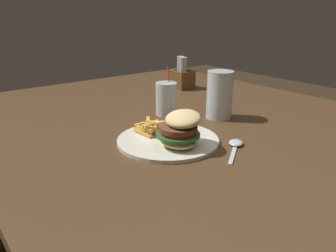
% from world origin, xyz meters
% --- Properties ---
extents(dining_table, '(1.62, 1.21, 0.72)m').
position_xyz_m(dining_table, '(0.00, 0.00, 0.61)').
color(dining_table, '#4C331E').
rests_on(dining_table, ground_plane).
extents(meal_plate_near, '(0.27, 0.27, 0.10)m').
position_xyz_m(meal_plate_near, '(0.10, -0.16, 0.75)').
color(meal_plate_near, silver).
rests_on(meal_plate_near, dining_table).
extents(beer_glass, '(0.08, 0.08, 0.15)m').
position_xyz_m(beer_glass, '(0.01, 0.10, 0.79)').
color(beer_glass, silver).
rests_on(beer_glass, dining_table).
extents(juice_glass, '(0.07, 0.07, 0.16)m').
position_xyz_m(juice_glass, '(-0.12, -0.02, 0.77)').
color(juice_glass, silver).
rests_on(juice_glass, dining_table).
extents(spoon, '(0.10, 0.13, 0.01)m').
position_xyz_m(spoon, '(0.21, -0.04, 0.73)').
color(spoon, silver).
rests_on(spoon, dining_table).
extents(condiment_caddy, '(0.09, 0.08, 0.14)m').
position_xyz_m(condiment_caddy, '(-0.39, 0.28, 0.77)').
color(condiment_caddy, brown).
rests_on(condiment_caddy, dining_table).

